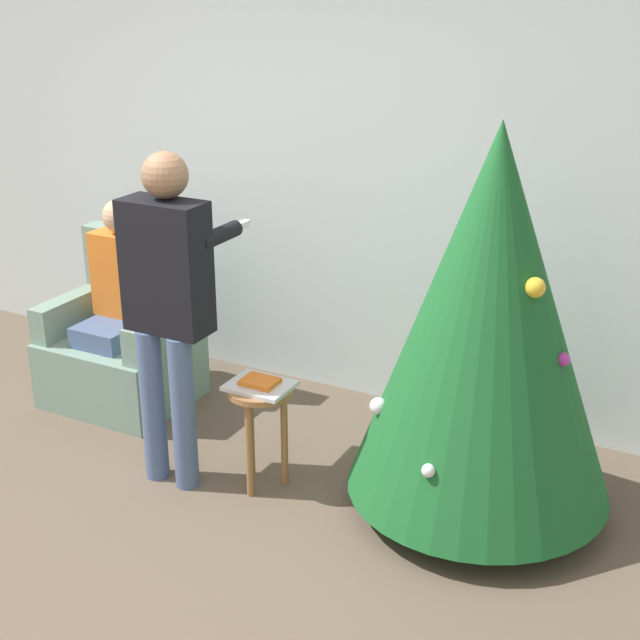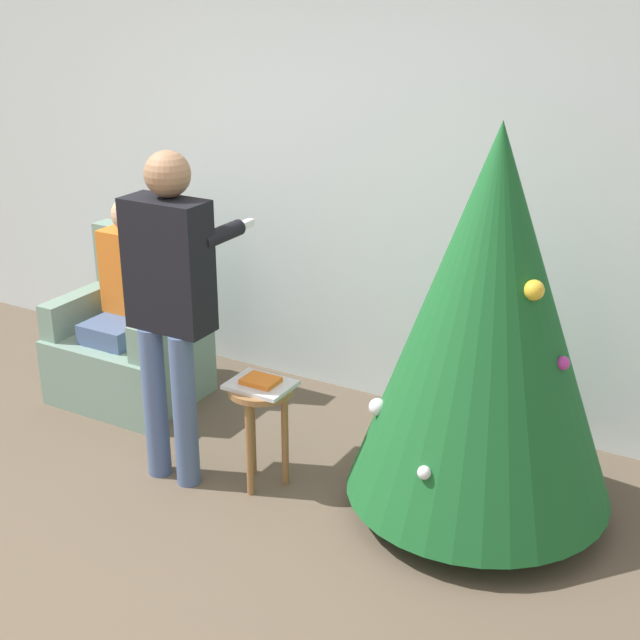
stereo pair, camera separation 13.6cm
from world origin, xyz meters
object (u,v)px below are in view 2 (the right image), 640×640
Objects in this scene: person_seated at (126,293)px; side_stool at (261,409)px; christmas_tree at (488,319)px; person_standing at (170,291)px; armchair at (134,343)px.

person_seated is 2.25× the size of side_stool.
person_seated is (-2.26, 0.14, -0.33)m from christmas_tree.
armchair is at bearing 143.29° from person_standing.
armchair is 1.82× the size of side_stool.
armchair is 0.33m from person_seated.
christmas_tree reaches higher than side_stool.
person_seated is at bearing 176.54° from christmas_tree.
person_seated reaches higher than side_stool.
armchair is at bearing 175.73° from christmas_tree.
armchair is (-2.26, 0.17, -0.65)m from christmas_tree.
person_seated is at bearing 144.76° from person_standing.
armchair is at bearing 90.00° from person_seated.
christmas_tree is 1.20m from side_stool.
christmas_tree is at bearing -4.27° from armchair.
person_seated reaches higher than armchair.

